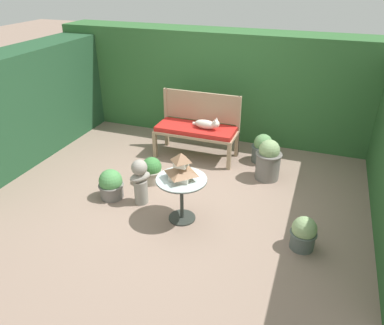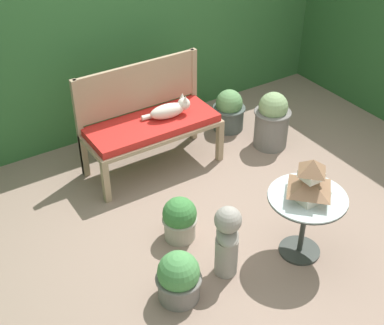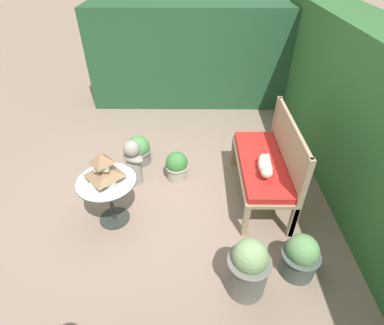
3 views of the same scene
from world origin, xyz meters
name	(u,v)px [view 2 (image 2 of 3)]	position (x,y,z in m)	size (l,w,h in m)	color
ground	(230,217)	(0.00, 0.00, 0.00)	(30.00, 30.00, 0.00)	gray
foliage_hedge_back	(112,37)	(0.00, 2.26, 0.94)	(6.40, 0.73, 1.87)	#336633
garden_bench	(152,128)	(-0.19, 1.06, 0.46)	(1.33, 0.56, 0.54)	tan
bench_backrest	(138,93)	(-0.19, 1.31, 0.73)	(1.33, 0.06, 1.04)	tan
cat	(170,110)	(0.00, 1.04, 0.61)	(0.48, 0.20, 0.21)	silver
patio_table	(306,209)	(0.23, -0.66, 0.46)	(0.62, 0.62, 0.59)	#2D332D
pagoda_birdhouse	(310,181)	(0.23, -0.66, 0.73)	(0.33, 0.33, 0.35)	silver
garden_bust	(227,239)	(-0.42, -0.51, 0.35)	(0.29, 0.34, 0.65)	gray
potted_plant_table_far	(272,120)	(1.06, 0.74, 0.31)	(0.39, 0.39, 0.62)	slate
potted_plant_table_near	(179,278)	(-0.87, -0.53, 0.20)	(0.35, 0.35, 0.42)	slate
potted_plant_bench_left	(180,219)	(-0.52, 0.03, 0.20)	(0.30, 0.30, 0.40)	#ADA393
potted_plant_path_edge	(229,111)	(0.88, 1.26, 0.22)	(0.37, 0.37, 0.47)	#4C5651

